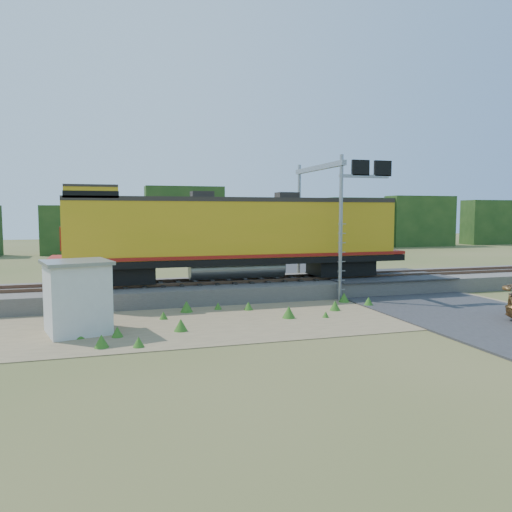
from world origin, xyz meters
name	(u,v)px	position (x,y,z in m)	size (l,w,h in m)	color
ground	(305,317)	(0.00, 0.00, 0.00)	(140.00, 140.00, 0.00)	#475123
ballast	(263,288)	(0.00, 6.00, 0.40)	(70.00, 5.00, 0.80)	slate
rails	(263,279)	(0.00, 6.00, 0.88)	(70.00, 1.54, 0.16)	brown
dirt_shoulder	(257,318)	(-2.00, 0.50, 0.01)	(26.00, 8.00, 0.03)	#8C7754
road	(435,304)	(7.00, 0.74, 0.09)	(7.00, 66.00, 0.86)	#38383A
tree_line_north	(179,224)	(0.00, 38.00, 3.07)	(130.00, 3.00, 6.50)	#1B3915
weed_clumps	(224,322)	(-3.50, 0.10, 0.00)	(15.00, 6.20, 0.56)	#346A1E
locomotive	(232,234)	(-1.70, 6.00, 3.31)	(18.46, 2.82, 4.76)	black
shed	(77,297)	(-9.08, -0.18, 1.36)	(2.76, 2.76, 2.69)	silver
signal_gantry	(330,194)	(3.54, 5.33, 5.45)	(2.89, 6.20, 7.28)	gray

